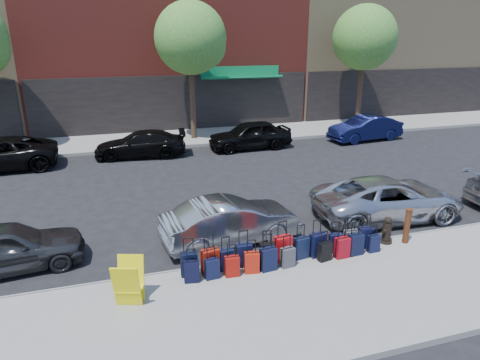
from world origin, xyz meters
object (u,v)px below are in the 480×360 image
object	(u,v)px
car_far_2	(250,135)
car_near_0	(6,248)
suitcase_front_5	(283,248)
display_rack	(129,282)
tree_right	(367,39)
tree_center	(193,40)
car_far_3	(365,128)
car_near_1	(230,221)
bollard	(407,225)
fire_hydrant	(387,231)
car_near_2	(388,198)
car_far_1	(140,144)

from	to	relation	value
car_far_2	car_near_0	bearing A→B (deg)	-46.72
suitcase_front_5	display_rack	world-z (taller)	suitcase_front_5
tree_right	tree_center	bearing A→B (deg)	180.00
suitcase_front_5	car_far_3	bearing A→B (deg)	42.42
tree_center	car_near_1	xyz separation A→B (m)	(-1.58, -12.62, -4.76)
car_near_0	display_rack	bearing A→B (deg)	-138.73
bollard	car_far_3	bearing A→B (deg)	62.37
bollard	display_rack	world-z (taller)	display_rack
bollard	car_far_2	distance (m)	11.72
fire_hydrant	car_far_2	bearing A→B (deg)	67.35
tree_right	suitcase_front_5	bearing A→B (deg)	-127.96
bollard	display_rack	distance (m)	7.64
car_far_3	fire_hydrant	bearing A→B (deg)	-36.25
suitcase_front_5	car_near_2	distance (m)	4.80
display_rack	tree_center	bearing A→B (deg)	91.05
fire_hydrant	display_rack	xyz separation A→B (m)	(-7.09, -0.82, 0.15)
car_far_2	car_far_3	bearing A→B (deg)	86.79
bollard	tree_right	bearing A→B (deg)	62.63
display_rack	car_far_1	bearing A→B (deg)	102.12
car_near_0	car_near_1	bearing A→B (deg)	-98.37
display_rack	car_near_0	xyz separation A→B (m)	(-2.87, 2.59, -0.02)
car_far_1	fire_hydrant	bearing A→B (deg)	33.43
car_near_1	car_far_2	world-z (taller)	car_far_2
car_near_0	car_near_2	size ratio (longest dim) A/B	0.77
fire_hydrant	car_far_2	world-z (taller)	car_far_2
display_rack	car_far_1	xyz separation A→B (m)	(1.26, 12.45, -0.02)
bollard	car_near_2	bearing A→B (deg)	69.17
fire_hydrant	car_far_3	xyz separation A→B (m)	(6.56, 11.37, 0.19)
tree_right	suitcase_front_5	world-z (taller)	tree_right
tree_center	car_far_1	distance (m)	6.35
fire_hydrant	suitcase_front_5	bearing A→B (deg)	157.21
bollard	car_near_1	world-z (taller)	car_near_1
fire_hydrant	car_near_1	distance (m)	4.42
car_near_1	car_far_3	distance (m)	14.47
fire_hydrant	car_far_1	world-z (taller)	car_far_1
tree_center	fire_hydrant	size ratio (longest dim) A/B	9.31
fire_hydrant	bollard	bearing A→B (deg)	-41.73
suitcase_front_5	fire_hydrant	distance (m)	3.17
fire_hydrant	car_near_2	world-z (taller)	car_near_2
tree_right	fire_hydrant	bearing A→B (deg)	-119.26
fire_hydrant	car_near_1	bearing A→B (deg)	135.01
car_near_2	car_far_2	xyz separation A→B (m)	(-1.49, 9.76, 0.06)
tree_center	car_far_3	size ratio (longest dim) A/B	1.72
bollard	car_far_2	world-z (taller)	car_far_2
fire_hydrant	car_far_3	bearing A→B (deg)	36.24
car_near_1	car_far_1	bearing A→B (deg)	2.67
suitcase_front_5	display_rack	bearing A→B (deg)	-176.17
tree_center	car_near_0	bearing A→B (deg)	-120.81
car_far_2	suitcase_front_5	bearing A→B (deg)	-16.07
car_near_2	car_far_3	bearing A→B (deg)	-25.97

